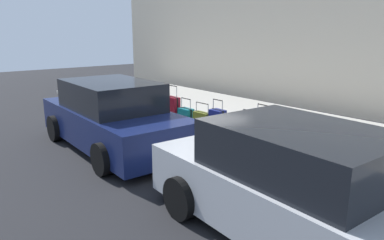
% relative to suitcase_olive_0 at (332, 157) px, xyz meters
% --- Properties ---
extents(ground_plane, '(40.00, 40.00, 0.00)m').
position_rel_suitcase_olive_0_xyz_m(ground_plane, '(3.69, 0.53, -0.44)').
color(ground_plane, black).
extents(sidewalk_curb, '(18.00, 5.00, 0.14)m').
position_rel_suitcase_olive_0_xyz_m(sidewalk_curb, '(3.69, -1.97, -0.37)').
color(sidewalk_curb, '#ADA89E').
rests_on(sidewalk_curb, ground_plane).
extents(suitcase_olive_0, '(0.37, 0.22, 0.85)m').
position_rel_suitcase_olive_0_xyz_m(suitcase_olive_0, '(0.00, 0.00, 0.00)').
color(suitcase_olive_0, '#59601E').
rests_on(suitcase_olive_0, sidewalk_curb).
extents(suitcase_teal_1, '(0.38, 0.28, 0.97)m').
position_rel_suitcase_olive_0_xyz_m(suitcase_teal_1, '(0.49, 0.06, 0.04)').
color(suitcase_teal_1, '#0F606B').
rests_on(suitcase_teal_1, sidewalk_curb).
extents(suitcase_maroon_2, '(0.36, 0.22, 0.95)m').
position_rel_suitcase_olive_0_xyz_m(suitcase_maroon_2, '(0.97, 0.00, 0.05)').
color(suitcase_maroon_2, maroon).
rests_on(suitcase_maroon_2, sidewalk_curb).
extents(suitcase_red_3, '(0.48, 0.25, 1.05)m').
position_rel_suitcase_olive_0_xyz_m(suitcase_red_3, '(1.51, 0.09, 0.06)').
color(suitcase_red_3, red).
rests_on(suitcase_red_3, sidewalk_curb).
extents(suitcase_black_4, '(0.37, 0.26, 0.84)m').
position_rel_suitcase_olive_0_xyz_m(suitcase_black_4, '(2.05, -0.02, -0.02)').
color(suitcase_black_4, black).
rests_on(suitcase_black_4, sidewalk_curb).
extents(suitcase_silver_5, '(0.36, 0.24, 0.68)m').
position_rel_suitcase_olive_0_xyz_m(suitcase_silver_5, '(2.53, 0.10, 0.01)').
color(suitcase_silver_5, '#9EA0A8').
rests_on(suitcase_silver_5, sidewalk_curb).
extents(suitcase_navy_6, '(0.38, 0.26, 0.93)m').
position_rel_suitcase_olive_0_xyz_m(suitcase_navy_6, '(3.02, -0.00, 0.04)').
color(suitcase_navy_6, navy).
rests_on(suitcase_navy_6, sidewalk_curb).
extents(suitcase_olive_7, '(0.51, 0.22, 0.77)m').
position_rel_suitcase_olive_0_xyz_m(suitcase_olive_7, '(3.58, 0.01, -0.04)').
color(suitcase_olive_7, '#59601E').
rests_on(suitcase_olive_7, sidewalk_curb).
extents(suitcase_teal_8, '(0.43, 0.25, 0.81)m').
position_rel_suitcase_olive_0_xyz_m(suitcase_teal_8, '(4.17, 0.07, -0.03)').
color(suitcase_teal_8, '#0F606B').
rests_on(suitcase_teal_8, sidewalk_curb).
extents(suitcase_maroon_9, '(0.47, 0.22, 1.09)m').
position_rel_suitcase_olive_0_xyz_m(suitcase_maroon_9, '(4.74, 0.09, 0.09)').
color(suitcase_maroon_9, maroon).
rests_on(suitcase_maroon_9, sidewalk_curb).
extents(suitcase_red_10, '(0.48, 0.25, 0.98)m').
position_rel_suitcase_olive_0_xyz_m(suitcase_red_10, '(5.33, 0.12, 0.05)').
color(suitcase_red_10, red).
rests_on(suitcase_red_10, sidewalk_curb).
extents(fire_hydrant, '(0.39, 0.21, 0.76)m').
position_rel_suitcase_olive_0_xyz_m(fire_hydrant, '(6.36, 0.05, 0.10)').
color(fire_hydrant, '#D89E0C').
rests_on(fire_hydrant, sidewalk_curb).
extents(bollard_post, '(0.11, 0.11, 0.91)m').
position_rel_suitcase_olive_0_xyz_m(bollard_post, '(6.88, 0.20, 0.16)').
color(bollard_post, '#333338').
rests_on(bollard_post, sidewalk_curb).
extents(parked_car_silver_0, '(4.39, 2.15, 1.53)m').
position_rel_suitcase_olive_0_xyz_m(parked_car_silver_0, '(-0.76, 2.19, 0.28)').
color(parked_car_silver_0, '#B2B5BA').
rests_on(parked_car_silver_0, ground_plane).
extents(parked_car_navy_1, '(4.59, 2.13, 1.57)m').
position_rel_suitcase_olive_0_xyz_m(parked_car_navy_1, '(4.23, 2.19, 0.30)').
color(parked_car_navy_1, '#141E4C').
rests_on(parked_car_navy_1, ground_plane).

